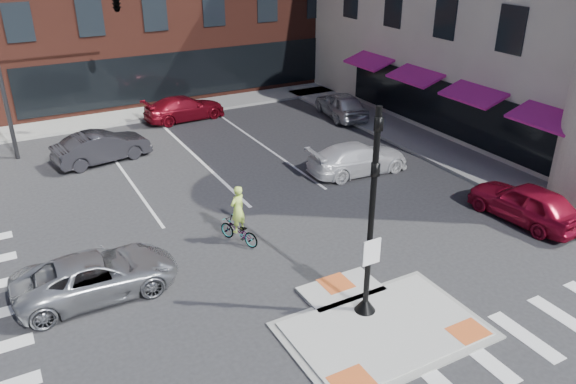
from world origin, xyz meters
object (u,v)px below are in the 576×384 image
silver_suv (97,275)px  bg_car_silver (341,105)px  white_pickup (358,158)px  bg_car_dark (102,147)px  red_sedan (526,203)px  bg_car_red (185,108)px  cyclist (238,224)px

silver_suv → bg_car_silver: (15.90, 10.94, 0.09)m
white_pickup → bg_car_dark: bearing=58.3°
silver_suv → bg_car_dark: size_ratio=1.08×
silver_suv → red_sedan: (14.90, -2.86, 0.08)m
bg_car_red → cyclist: cyclist is taller
silver_suv → white_pickup: white_pickup is taller
white_pickup → bg_car_red: white_pickup is taller
white_pickup → bg_car_silver: size_ratio=1.06×
red_sedan → bg_car_silver: size_ratio=0.99×
bg_car_red → bg_car_silver: bearing=-120.0°
bg_car_dark → cyclist: 10.21m
red_sedan → bg_car_silver: 13.83m
bg_car_dark → bg_car_red: bg_car_dark is taller
white_pickup → cyclist: (-7.21, -3.11, 0.05)m
white_pickup → cyclist: 7.85m
silver_suv → bg_car_red: size_ratio=1.03×
bg_car_red → cyclist: (-2.99, -14.12, 0.06)m
silver_suv → red_sedan: 15.18m
white_pickup → bg_car_dark: (-9.70, 6.79, 0.04)m
red_sedan → bg_car_red: red_sedan is taller
red_sedan → silver_suv: bearing=-15.9°
red_sedan → bg_car_red: bearing=-73.5°
bg_car_dark → cyclist: (2.49, -9.91, 0.00)m
silver_suv → bg_car_silver: size_ratio=1.08×
bg_car_dark → bg_car_silver: (13.49, 0.27, 0.03)m
bg_car_dark → white_pickup: bearing=-134.9°
bg_car_silver → bg_car_red: bg_car_silver is taller
silver_suv → red_sedan: size_ratio=1.09×
white_pickup → bg_car_dark: 11.84m
white_pickup → silver_suv: bearing=111.0°
red_sedan → bg_car_dark: red_sedan is taller
red_sedan → bg_car_silver: (1.00, 13.80, 0.01)m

